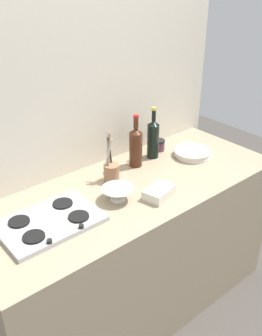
% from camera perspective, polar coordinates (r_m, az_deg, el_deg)
% --- Properties ---
extents(ground_plane, '(6.00, 6.00, 0.00)m').
position_cam_1_polar(ground_plane, '(2.70, 0.00, -19.35)').
color(ground_plane, '#47423D').
rests_on(ground_plane, ground).
extents(counter_block, '(1.80, 0.70, 0.90)m').
position_cam_1_polar(counter_block, '(2.39, 0.00, -12.10)').
color(counter_block, tan).
rests_on(counter_block, ground).
extents(backsplash_panel, '(1.90, 0.06, 2.60)m').
position_cam_1_polar(backsplash_panel, '(2.23, -6.40, 9.95)').
color(backsplash_panel, beige).
rests_on(backsplash_panel, ground).
extents(stovetop_hob, '(0.47, 0.32, 0.04)m').
position_cam_1_polar(stovetop_hob, '(1.88, -11.93, -7.76)').
color(stovetop_hob, '#B2B2B7').
rests_on(stovetop_hob, counter_block).
extents(plate_stack, '(0.24, 0.24, 0.04)m').
position_cam_1_polar(plate_stack, '(2.48, 9.00, 2.22)').
color(plate_stack, silver).
rests_on(plate_stack, counter_block).
extents(wine_bottle_leftmost, '(0.08, 0.08, 0.32)m').
position_cam_1_polar(wine_bottle_leftmost, '(2.28, 0.71, 3.25)').
color(wine_bottle_leftmost, '#472314').
rests_on(wine_bottle_leftmost, counter_block).
extents(wine_bottle_mid_left, '(0.07, 0.07, 0.33)m').
position_cam_1_polar(wine_bottle_mid_left, '(2.39, 3.28, 4.41)').
color(wine_bottle_mid_left, black).
rests_on(wine_bottle_mid_left, counter_block).
extents(mixing_bowl, '(0.17, 0.17, 0.07)m').
position_cam_1_polar(mixing_bowl, '(1.99, -1.95, -3.77)').
color(mixing_bowl, white).
rests_on(mixing_bowl, counter_block).
extents(butter_dish, '(0.19, 0.14, 0.05)m').
position_cam_1_polar(butter_dish, '(2.03, 4.14, -3.61)').
color(butter_dish, silver).
rests_on(butter_dish, counter_block).
extents(utensil_crock, '(0.09, 0.09, 0.29)m').
position_cam_1_polar(utensil_crock, '(2.15, -2.94, -0.39)').
color(utensil_crock, '#996B4C').
rests_on(utensil_crock, counter_block).
extents(condiment_jar_front, '(0.08, 0.08, 0.07)m').
position_cam_1_polar(condiment_jar_front, '(2.52, 4.13, 3.40)').
color(condiment_jar_front, '#66384C').
rests_on(condiment_jar_front, counter_block).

